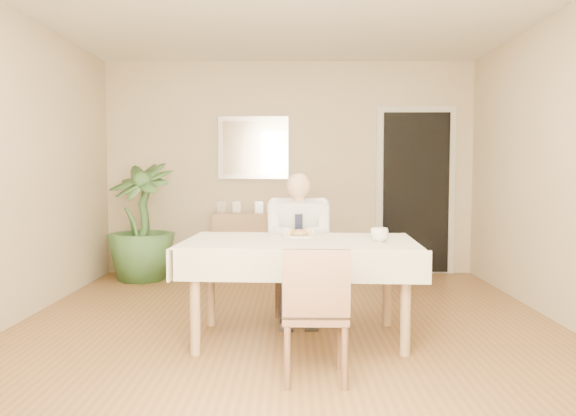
{
  "coord_description": "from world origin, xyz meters",
  "views": [
    {
      "loc": [
        0.04,
        -4.42,
        1.26
      ],
      "look_at": [
        0.0,
        0.35,
        0.95
      ],
      "focal_mm": 35.0,
      "sensor_mm": 36.0,
      "label": 1
    }
  ],
  "objects_px": {
    "seated_man": "(299,238)",
    "sideboard": "(253,244)",
    "dining_table": "(300,251)",
    "potted_palm": "(141,222)",
    "chair_far": "(298,255)",
    "chair_near": "(315,308)",
    "coffee_mug": "(379,235)"
  },
  "relations": [
    {
      "from": "chair_far",
      "to": "sideboard",
      "type": "xyz_separation_m",
      "value": [
        -0.53,
        1.71,
        -0.13
      ]
    },
    {
      "from": "chair_far",
      "to": "sideboard",
      "type": "bearing_deg",
      "value": 102.26
    },
    {
      "from": "dining_table",
      "to": "seated_man",
      "type": "bearing_deg",
      "value": 93.2
    },
    {
      "from": "potted_palm",
      "to": "sideboard",
      "type": "bearing_deg",
      "value": 13.33
    },
    {
      "from": "chair_far",
      "to": "chair_near",
      "type": "distance_m",
      "value": 1.77
    },
    {
      "from": "seated_man",
      "to": "coffee_mug",
      "type": "xyz_separation_m",
      "value": [
        0.58,
        -0.71,
        0.11
      ]
    },
    {
      "from": "seated_man",
      "to": "potted_palm",
      "type": "xyz_separation_m",
      "value": [
        -1.8,
        1.69,
        -0.01
      ]
    },
    {
      "from": "chair_near",
      "to": "coffee_mug",
      "type": "bearing_deg",
      "value": 57.89
    },
    {
      "from": "chair_near",
      "to": "seated_man",
      "type": "xyz_separation_m",
      "value": [
        -0.08,
        1.48,
        0.23
      ]
    },
    {
      "from": "potted_palm",
      "to": "dining_table",
      "type": "bearing_deg",
      "value": -51.75
    },
    {
      "from": "chair_far",
      "to": "sideboard",
      "type": "distance_m",
      "value": 1.79
    },
    {
      "from": "coffee_mug",
      "to": "sideboard",
      "type": "height_order",
      "value": "coffee_mug"
    },
    {
      "from": "seated_man",
      "to": "sideboard",
      "type": "xyz_separation_m",
      "value": [
        -0.53,
        2.0,
        -0.31
      ]
    },
    {
      "from": "chair_near",
      "to": "dining_table",
      "type": "bearing_deg",
      "value": 95.79
    },
    {
      "from": "seated_man",
      "to": "sideboard",
      "type": "height_order",
      "value": "seated_man"
    },
    {
      "from": "sideboard",
      "to": "coffee_mug",
      "type": "bearing_deg",
      "value": -67.41
    },
    {
      "from": "chair_far",
      "to": "coffee_mug",
      "type": "bearing_deg",
      "value": -65.05
    },
    {
      "from": "dining_table",
      "to": "chair_near",
      "type": "bearing_deg",
      "value": -81.48
    },
    {
      "from": "chair_near",
      "to": "sideboard",
      "type": "xyz_separation_m",
      "value": [
        -0.62,
        3.48,
        -0.08
      ]
    },
    {
      "from": "coffee_mug",
      "to": "potted_palm",
      "type": "height_order",
      "value": "potted_palm"
    },
    {
      "from": "chair_near",
      "to": "potted_palm",
      "type": "xyz_separation_m",
      "value": [
        -1.89,
        3.18,
        0.22
      ]
    },
    {
      "from": "dining_table",
      "to": "sideboard",
      "type": "distance_m",
      "value": 2.66
    },
    {
      "from": "dining_table",
      "to": "potted_palm",
      "type": "height_order",
      "value": "potted_palm"
    },
    {
      "from": "chair_near",
      "to": "coffee_mug",
      "type": "xyz_separation_m",
      "value": [
        0.49,
        0.77,
        0.35
      ]
    },
    {
      "from": "dining_table",
      "to": "potted_palm",
      "type": "distance_m",
      "value": 2.91
    },
    {
      "from": "seated_man",
      "to": "coffee_mug",
      "type": "height_order",
      "value": "seated_man"
    },
    {
      "from": "chair_near",
      "to": "potted_palm",
      "type": "bearing_deg",
      "value": 121.19
    },
    {
      "from": "dining_table",
      "to": "chair_far",
      "type": "distance_m",
      "value": 0.9
    },
    {
      "from": "chair_far",
      "to": "chair_near",
      "type": "height_order",
      "value": "chair_far"
    },
    {
      "from": "coffee_mug",
      "to": "sideboard",
      "type": "bearing_deg",
      "value": 112.33
    },
    {
      "from": "dining_table",
      "to": "coffee_mug",
      "type": "height_order",
      "value": "coffee_mug"
    },
    {
      "from": "dining_table",
      "to": "potted_palm",
      "type": "xyz_separation_m",
      "value": [
        -1.8,
        2.29,
        0.01
      ]
    }
  ]
}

